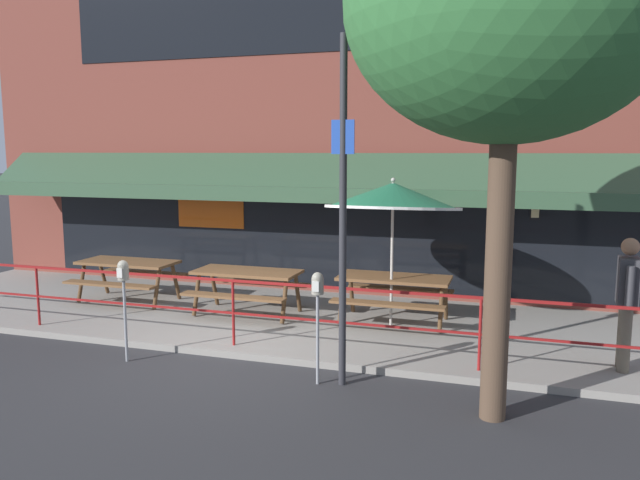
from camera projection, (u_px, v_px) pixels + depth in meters
The scene contains 12 objects.
ground_plane at pixel (225, 358), 8.76m from camera, with size 120.00×120.00×0.00m, color #2D2D30.
patio_deck at pixel (277, 318), 10.64m from camera, with size 15.00×4.00×0.10m, color gray.
restaurant_building at pixel (317, 101), 12.20m from camera, with size 15.00×1.60×7.76m.
patio_railing at pixel (233, 298), 8.93m from camera, with size 13.84×0.04×0.97m.
picnic_table_left at pixel (128, 269), 11.57m from camera, with size 1.80×1.42×0.76m.
picnic_table_centre at pixel (247, 280), 10.65m from camera, with size 1.80×1.42×0.76m.
picnic_table_right at pixel (394, 286), 10.14m from camera, with size 1.80×1.42×0.76m.
patio_umbrella_right at pixel (393, 197), 9.72m from camera, with size 2.14×2.14×2.39m.
pedestrian_walking at pixel (627, 297), 7.89m from camera, with size 0.26×0.62×1.71m.
parking_meter_near at pixel (123, 280), 8.47m from camera, with size 0.15×0.16×1.42m.
parking_meter_far at pixel (318, 294), 7.63m from camera, with size 0.15×0.16×1.42m.
street_sign_pole at pixel (343, 211), 7.47m from camera, with size 0.28×0.09×4.24m.
Camera 1 is at (3.84, -7.63, 2.89)m, focal length 35.00 mm.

